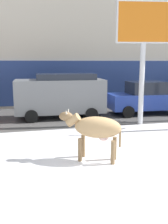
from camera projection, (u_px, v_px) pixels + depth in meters
ground_plane at (112, 171)px, 7.02m from camera, size 120.00×120.00×0.00m
road_strip at (65, 116)px, 14.17m from camera, size 60.00×5.60×0.01m
building_facade at (50, 12)px, 18.57m from camera, size 44.00×6.10×13.00m
cow_tan at (95, 128)px, 7.60m from camera, size 1.87×1.25×1.54m
billboard at (144, 30)px, 11.54m from camera, size 2.52×0.63×5.56m
car_grey_van at (60, 94)px, 13.52m from camera, size 4.68×2.29×2.32m
car_blue_sedan at (146, 98)px, 14.62m from camera, size 4.28×2.13×1.84m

